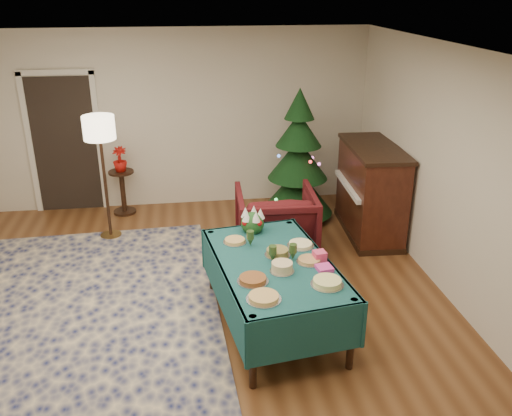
{
  "coord_description": "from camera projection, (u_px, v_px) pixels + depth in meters",
  "views": [
    {
      "loc": [
        0.13,
        -4.68,
        3.28
      ],
      "look_at": [
        0.92,
        0.89,
        0.93
      ],
      "focal_mm": 38.0,
      "sensor_mm": 36.0,
      "label": 1
    }
  ],
  "objects": [
    {
      "name": "room_shell",
      "position": [
        171.0,
        208.0,
        5.0
      ],
      "size": [
        7.0,
        7.0,
        7.0
      ],
      "color": "#593319",
      "rests_on": "ground"
    },
    {
      "name": "doorway",
      "position": [
        65.0,
        141.0,
        8.08
      ],
      "size": [
        1.08,
        0.04,
        2.16
      ],
      "color": "black",
      "rests_on": "ground"
    },
    {
      "name": "rug",
      "position": [
        66.0,
        318.0,
        5.71
      ],
      "size": [
        3.38,
        4.34,
        0.02
      ],
      "primitive_type": "cube",
      "rotation": [
        0.0,
        0.0,
        0.04
      ],
      "color": "#141B4B",
      "rests_on": "ground"
    },
    {
      "name": "buffet_table",
      "position": [
        274.0,
        274.0,
        5.39
      ],
      "size": [
        1.36,
        2.02,
        0.73
      ],
      "color": "black",
      "rests_on": "ground"
    },
    {
      "name": "platter_0",
      "position": [
        264.0,
        298.0,
        4.69
      ],
      "size": [
        0.31,
        0.31,
        0.05
      ],
      "color": "silver",
      "rests_on": "buffet_table"
    },
    {
      "name": "platter_1",
      "position": [
        327.0,
        283.0,
        4.91
      ],
      "size": [
        0.3,
        0.3,
        0.06
      ],
      "color": "silver",
      "rests_on": "buffet_table"
    },
    {
      "name": "platter_2",
      "position": [
        253.0,
        280.0,
        4.97
      ],
      "size": [
        0.29,
        0.29,
        0.05
      ],
      "color": "silver",
      "rests_on": "buffet_table"
    },
    {
      "name": "platter_3",
      "position": [
        282.0,
        267.0,
        5.13
      ],
      "size": [
        0.24,
        0.24,
        0.1
      ],
      "color": "silver",
      "rests_on": "buffet_table"
    },
    {
      "name": "platter_4",
      "position": [
        309.0,
        261.0,
        5.32
      ],
      "size": [
        0.25,
        0.25,
        0.04
      ],
      "color": "silver",
      "rests_on": "buffet_table"
    },
    {
      "name": "platter_5",
      "position": [
        277.0,
        252.0,
        5.45
      ],
      "size": [
        0.26,
        0.26,
        0.07
      ],
      "color": "silver",
      "rests_on": "buffet_table"
    },
    {
      "name": "platter_6",
      "position": [
        301.0,
        245.0,
        5.64
      ],
      "size": [
        0.28,
        0.28,
        0.04
      ],
      "color": "silver",
      "rests_on": "buffet_table"
    },
    {
      "name": "platter_7",
      "position": [
        235.0,
        241.0,
        5.72
      ],
      "size": [
        0.25,
        0.25,
        0.04
      ],
      "color": "silver",
      "rests_on": "buffet_table"
    },
    {
      "name": "goblet_0",
      "position": [
        250.0,
        238.0,
        5.62
      ],
      "size": [
        0.08,
        0.08,
        0.17
      ],
      "color": "#2D471E",
      "rests_on": "buffet_table"
    },
    {
      "name": "goblet_1",
      "position": [
        293.0,
        252.0,
        5.34
      ],
      "size": [
        0.08,
        0.08,
        0.17
      ],
      "color": "#2D471E",
      "rests_on": "buffet_table"
    },
    {
      "name": "goblet_2",
      "position": [
        273.0,
        253.0,
        5.3
      ],
      "size": [
        0.08,
        0.08,
        0.17
      ],
      "color": "#2D471E",
      "rests_on": "buffet_table"
    },
    {
      "name": "napkin_stack",
      "position": [
        324.0,
        268.0,
        5.17
      ],
      "size": [
        0.17,
        0.17,
        0.04
      ],
      "primitive_type": "cube",
      "rotation": [
        0.0,
        0.0,
        0.14
      ],
      "color": "#DF3EA2",
      "rests_on": "buffet_table"
    },
    {
      "name": "gift_box",
      "position": [
        320.0,
        256.0,
        5.34
      ],
      "size": [
        0.13,
        0.13,
        0.1
      ],
      "primitive_type": "cube",
      "rotation": [
        0.0,
        0.0,
        0.14
      ],
      "color": "#E63F6C",
      "rests_on": "buffet_table"
    },
    {
      "name": "centerpiece",
      "position": [
        252.0,
        221.0,
        5.93
      ],
      "size": [
        0.26,
        0.27,
        0.3
      ],
      "color": "#1E4C1E",
      "rests_on": "buffet_table"
    },
    {
      "name": "armchair",
      "position": [
        276.0,
        221.0,
        6.84
      ],
      "size": [
        1.01,
        0.95,
        1.0
      ],
      "primitive_type": "imported",
      "rotation": [
        0.0,
        0.0,
        3.1
      ],
      "color": "#450E12",
      "rests_on": "ground"
    },
    {
      "name": "floor_lamp",
      "position": [
        100.0,
        135.0,
        7.01
      ],
      "size": [
        0.41,
        0.41,
        1.7
      ],
      "color": "#A57F3F",
      "rests_on": "ground"
    },
    {
      "name": "side_table",
      "position": [
        123.0,
        193.0,
        8.22
      ],
      "size": [
        0.38,
        0.38,
        0.67
      ],
      "color": "black",
      "rests_on": "ground"
    },
    {
      "name": "potted_plant",
      "position": [
        120.0,
        165.0,
        8.05
      ],
      "size": [
        0.21,
        0.37,
        0.21
      ],
      "primitive_type": "imported",
      "color": "#B4120C",
      "rests_on": "side_table"
    },
    {
      "name": "christmas_tree",
      "position": [
        298.0,
        162.0,
        7.85
      ],
      "size": [
        1.12,
        1.12,
        1.95
      ],
      "color": "black",
      "rests_on": "ground"
    },
    {
      "name": "piano",
      "position": [
        371.0,
        192.0,
        7.45
      ],
      "size": [
        0.76,
        1.49,
        1.26
      ],
      "color": "black",
      "rests_on": "ground"
    }
  ]
}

